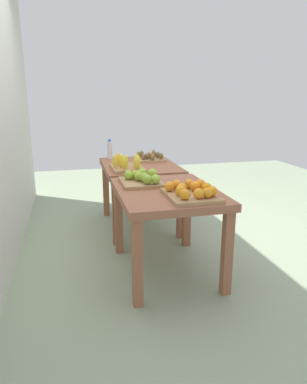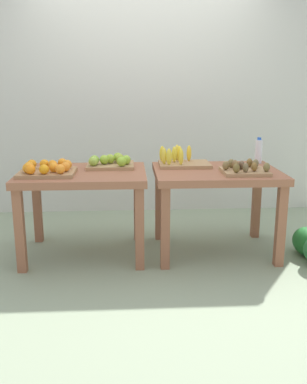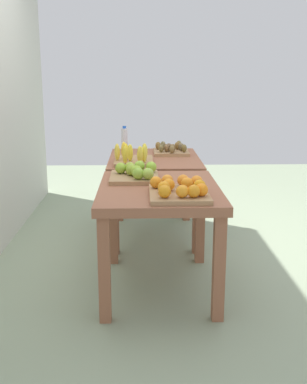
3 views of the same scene
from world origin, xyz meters
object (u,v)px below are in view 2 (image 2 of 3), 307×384
banana_crate (181,161)px  kiwi_bin (244,169)px  apple_bin (111,163)px  orange_bin (47,169)px  water_bottle (259,151)px  display_table_right (216,182)px  display_table_left (83,184)px

banana_crate → kiwi_bin: (0.47, -0.35, -0.01)m
apple_bin → orange_bin: bearing=-150.9°
banana_crate → water_bottle: water_bottle is taller
display_table_right → water_bottle: size_ratio=4.44×
display_table_right → banana_crate: size_ratio=2.36×
banana_crate → water_bottle: size_ratio=1.88×
display_table_left → display_table_right: (1.12, 0.00, 0.00)m
display_table_left → banana_crate: bearing=12.5°
orange_bin → banana_crate: bearing=15.3°
apple_bin → banana_crate: 0.61m
apple_bin → banana_crate: bearing=2.6°
display_table_right → apple_bin: 0.92m
display_table_left → orange_bin: orange_bin is taller
display_table_right → orange_bin: orange_bin is taller
orange_bin → apple_bin: (0.49, 0.27, -0.00)m
display_table_right → apple_bin: size_ratio=2.60×
display_table_left → apple_bin: size_ratio=2.60×
kiwi_bin → water_bottle: size_ratio=1.59×
display_table_left → orange_bin: bearing=-156.3°
banana_crate → kiwi_bin: 0.59m
orange_bin → kiwi_bin: (1.57, -0.05, -0.01)m
display_table_left → water_bottle: bearing=10.2°
display_table_right → water_bottle: 0.56m
water_bottle → apple_bin: bearing=-174.8°
kiwi_bin → banana_crate: bearing=143.5°
water_bottle → orange_bin: bearing=-167.8°
display_table_right → apple_bin: (-0.89, 0.16, 0.15)m
orange_bin → banana_crate: banana_crate is taller
banana_crate → kiwi_bin: banana_crate is taller
display_table_left → water_bottle: water_bottle is taller
display_table_left → kiwi_bin: 1.33m
apple_bin → display_table_right: bearing=-10.1°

